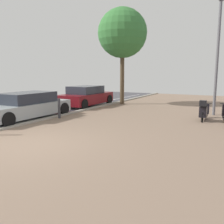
{
  "coord_description": "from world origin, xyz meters",
  "views": [
    {
      "loc": [
        5.57,
        -5.08,
        2.12
      ],
      "look_at": [
        2.05,
        1.53,
        0.93
      ],
      "focal_mm": 39.39,
      "sensor_mm": 36.0,
      "label": 1
    }
  ],
  "objects_px": {
    "parked_car_far": "(86,96)",
    "street_tree": "(122,33)",
    "scooter_near": "(204,111)",
    "parked_car_near": "(26,106)",
    "bollard_far": "(59,108)",
    "lamp_post": "(218,51)"
  },
  "relations": [
    {
      "from": "bollard_far",
      "to": "street_tree",
      "type": "bearing_deg",
      "value": 87.57
    },
    {
      "from": "scooter_near",
      "to": "parked_car_far",
      "type": "height_order",
      "value": "parked_car_far"
    },
    {
      "from": "parked_car_far",
      "to": "scooter_near",
      "type": "bearing_deg",
      "value": -13.5
    },
    {
      "from": "scooter_near",
      "to": "street_tree",
      "type": "bearing_deg",
      "value": 147.5
    },
    {
      "from": "parked_car_far",
      "to": "street_tree",
      "type": "height_order",
      "value": "street_tree"
    },
    {
      "from": "bollard_far",
      "to": "lamp_post",
      "type": "bearing_deg",
      "value": 34.59
    },
    {
      "from": "parked_car_far",
      "to": "lamp_post",
      "type": "xyz_separation_m",
      "value": [
        7.81,
        0.02,
        2.58
      ]
    },
    {
      "from": "street_tree",
      "to": "bollard_far",
      "type": "xyz_separation_m",
      "value": [
        -0.27,
        -6.31,
        -4.27
      ]
    },
    {
      "from": "parked_car_near",
      "to": "bollard_far",
      "type": "height_order",
      "value": "parked_car_near"
    },
    {
      "from": "scooter_near",
      "to": "bollard_far",
      "type": "relative_size",
      "value": 1.83
    },
    {
      "from": "scooter_near",
      "to": "lamp_post",
      "type": "distance_m",
      "value": 3.33
    },
    {
      "from": "parked_car_near",
      "to": "street_tree",
      "type": "bearing_deg",
      "value": 77.34
    },
    {
      "from": "parked_car_near",
      "to": "street_tree",
      "type": "relative_size",
      "value": 0.7
    },
    {
      "from": "scooter_near",
      "to": "street_tree",
      "type": "height_order",
      "value": "street_tree"
    },
    {
      "from": "parked_car_near",
      "to": "lamp_post",
      "type": "xyz_separation_m",
      "value": [
        7.72,
        5.19,
        2.61
      ]
    },
    {
      "from": "parked_car_far",
      "to": "street_tree",
      "type": "distance_m",
      "value": 4.85
    },
    {
      "from": "scooter_near",
      "to": "street_tree",
      "type": "distance_m",
      "value": 8.18
    },
    {
      "from": "lamp_post",
      "to": "parked_car_far",
      "type": "bearing_deg",
      "value": -179.85
    },
    {
      "from": "scooter_near",
      "to": "parked_car_near",
      "type": "bearing_deg",
      "value": -155.78
    },
    {
      "from": "parked_car_near",
      "to": "street_tree",
      "type": "height_order",
      "value": "street_tree"
    },
    {
      "from": "parked_car_far",
      "to": "bollard_far",
      "type": "bearing_deg",
      "value": -72.06
    },
    {
      "from": "scooter_near",
      "to": "bollard_far",
      "type": "height_order",
      "value": "scooter_near"
    }
  ]
}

